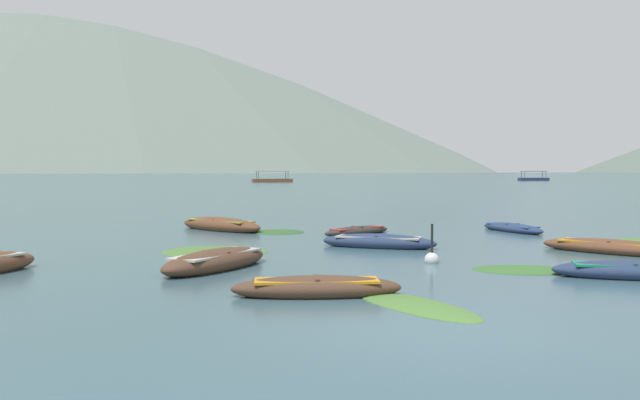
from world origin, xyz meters
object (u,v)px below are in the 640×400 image
rowboat_9 (317,288)px  ferry_1 (533,179)px  ferry_2 (272,180)px  mooring_buoy (432,259)px  rowboat_4 (512,228)px  rowboat_2 (612,248)px  rowboat_0 (221,225)px  rowboat_5 (632,271)px  rowboat_8 (379,242)px  rowboat_1 (216,261)px  rowboat_3 (357,231)px

rowboat_9 → ferry_1: 152.07m
ferry_1 → ferry_2: same height
ferry_1 → mooring_buoy: size_ratio=6.71×
ferry_1 → mooring_buoy: bearing=-108.5°
rowboat_4 → rowboat_9: rowboat_9 is taller
ferry_2 → mooring_buoy: ferry_2 is taller
ferry_1 → rowboat_2: bearing=-106.7°
rowboat_0 → rowboat_5: (10.98, -11.17, -0.05)m
rowboat_2 → ferry_2: bearing=100.0°
rowboat_4 → rowboat_8: 7.66m
rowboat_1 → rowboat_9: 4.12m
rowboat_0 → rowboat_8: 8.10m
rowboat_5 → rowboat_3: bearing=120.2°
rowboat_1 → rowboat_3: bearing=66.1°
rowboat_5 → rowboat_8: rowboat_8 is taller
rowboat_3 → mooring_buoy: size_ratio=2.63×
rowboat_4 → rowboat_8: size_ratio=0.92×
rowboat_4 → ferry_2: ferry_2 is taller
mooring_buoy → rowboat_9: bearing=-123.0°
rowboat_0 → ferry_2: ferry_2 is taller
rowboat_2 → rowboat_9: bearing=-142.5°
rowboat_2 → rowboat_4: 6.58m
rowboat_1 → ferry_2: (-9.51, 118.84, 0.26)m
rowboat_5 → rowboat_4: bearing=87.6°
rowboat_1 → rowboat_5: (9.36, -1.20, -0.04)m
mooring_buoy → rowboat_8: bearing=109.0°
rowboat_1 → rowboat_5: 9.44m
rowboat_2 → rowboat_5: size_ratio=1.07×
rowboat_3 → rowboat_8: (0.49, -4.10, 0.05)m
ferry_2 → rowboat_3: bearing=-83.2°
rowboat_3 → rowboat_8: size_ratio=0.78×
rowboat_1 → rowboat_2: size_ratio=1.01×
rowboat_1 → rowboat_4: 13.73m
rowboat_3 → ferry_1: size_ratio=0.39×
rowboat_4 → rowboat_8: rowboat_8 is taller
ferry_2 → ferry_1: bearing=19.4°
rowboat_5 → ferry_1: size_ratio=0.47×
rowboat_9 → ferry_1: size_ratio=0.44×
rowboat_8 → rowboat_9: 7.84m
ferry_1 → ferry_2: size_ratio=0.85×
rowboat_2 → rowboat_5: bearing=-108.6°
rowboat_1 → ferry_2: bearing=94.6°
rowboat_8 → ferry_2: (-13.74, 114.49, 0.28)m
rowboat_8 → rowboat_1: bearing=-134.1°
rowboat_0 → rowboat_2: rowboat_0 is taller
rowboat_3 → mooring_buoy: 7.51m
ferry_1 → rowboat_0: bearing=-112.3°
rowboat_3 → rowboat_5: size_ratio=0.83×
rowboat_2 → rowboat_8: size_ratio=1.01×
rowboat_4 → ferry_2: size_ratio=0.39×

